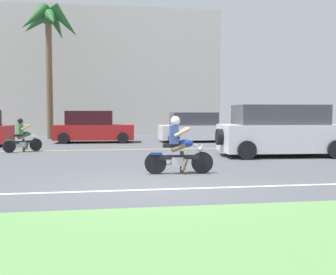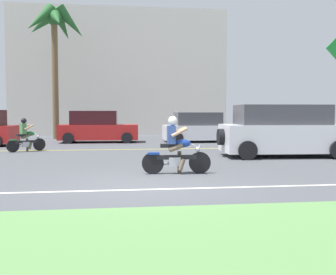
# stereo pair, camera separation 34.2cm
# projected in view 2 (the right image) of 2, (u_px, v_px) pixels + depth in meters

# --- Properties ---
(ground) EXTENTS (56.00, 30.00, 0.04)m
(ground) POSITION_uv_depth(u_px,v_px,m) (139.00, 168.00, 11.69)
(ground) COLOR #4C4F54
(grass_median) EXTENTS (56.00, 3.80, 0.06)m
(grass_median) POSITION_uv_depth(u_px,v_px,m) (176.00, 247.00, 4.66)
(grass_median) COLOR #5B8C4C
(grass_median) RESTS_ON ground
(lane_line_near) EXTENTS (50.40, 0.12, 0.01)m
(lane_line_near) POSITION_uv_depth(u_px,v_px,m) (149.00, 189.00, 8.28)
(lane_line_near) COLOR silver
(lane_line_near) RESTS_ON ground
(lane_line_far) EXTENTS (50.40, 0.12, 0.01)m
(lane_line_far) POSITION_uv_depth(u_px,v_px,m) (132.00, 149.00, 17.13)
(lane_line_far) COLOR yellow
(lane_line_far) RESTS_ON ground
(motorcyclist) EXTENTS (1.78, 0.58, 1.49)m
(motorcyclist) POSITION_uv_depth(u_px,v_px,m) (176.00, 149.00, 10.36)
(motorcyclist) COLOR black
(motorcyclist) RESTS_ON ground
(suv_nearby) EXTENTS (4.61, 2.40, 1.84)m
(suv_nearby) POSITION_uv_depth(u_px,v_px,m) (282.00, 131.00, 14.41)
(suv_nearby) COLOR silver
(suv_nearby) RESTS_ON ground
(parked_car_1) EXTENTS (4.14, 1.99, 1.65)m
(parked_car_1) POSITION_uv_depth(u_px,v_px,m) (98.00, 128.00, 21.10)
(parked_car_1) COLOR #AD1E1E
(parked_car_1) RESTS_ON ground
(parked_car_2) EXTENTS (4.09, 2.01, 1.57)m
(parked_car_2) POSITION_uv_depth(u_px,v_px,m) (201.00, 128.00, 21.41)
(parked_car_2) COLOR silver
(parked_car_2) RESTS_ON ground
(parked_car_3) EXTENTS (4.48, 1.83, 1.70)m
(parked_car_3) POSITION_uv_depth(u_px,v_px,m) (293.00, 126.00, 23.54)
(parked_car_3) COLOR #8C939E
(parked_car_3) RESTS_ON ground
(palm_tree_1) EXTENTS (3.79, 3.97, 7.87)m
(palm_tree_1) POSITION_uv_depth(u_px,v_px,m) (55.00, 28.00, 23.46)
(palm_tree_1) COLOR brown
(palm_tree_1) RESTS_ON ground
(motorcyclist_distant) EXTENTS (1.36, 1.00, 1.35)m
(motorcyclist_distant) POSITION_uv_depth(u_px,v_px,m) (26.00, 137.00, 16.25)
(motorcyclist_distant) COLOR black
(motorcyclist_distant) RESTS_ON ground
(building_far) EXTENTS (14.82, 4.00, 8.68)m
(building_far) POSITION_uv_depth(u_px,v_px,m) (120.00, 74.00, 29.18)
(building_far) COLOR beige
(building_far) RESTS_ON ground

